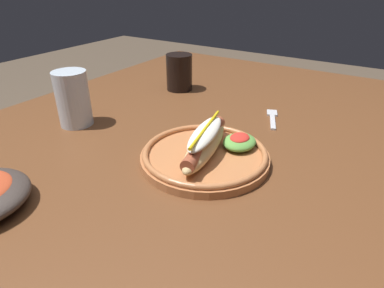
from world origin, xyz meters
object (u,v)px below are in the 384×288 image
object	(u,v)px
fork	(272,118)
soda_cup	(179,72)
hot_dog_plate	(207,151)
water_cup	(73,99)

from	to	relation	value
fork	soda_cup	xyz separation A→B (m)	(0.06, 0.33, 0.05)
soda_cup	fork	bearing A→B (deg)	-100.94
hot_dog_plate	water_cup	distance (m)	0.36
hot_dog_plate	fork	size ratio (longest dim) A/B	2.16
fork	soda_cup	world-z (taller)	soda_cup
soda_cup	water_cup	world-z (taller)	water_cup
fork	water_cup	world-z (taller)	water_cup
hot_dog_plate	soda_cup	size ratio (longest dim) A/B	2.32
fork	water_cup	xyz separation A→B (m)	(-0.29, 0.40, 0.06)
hot_dog_plate	fork	world-z (taller)	hot_dog_plate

